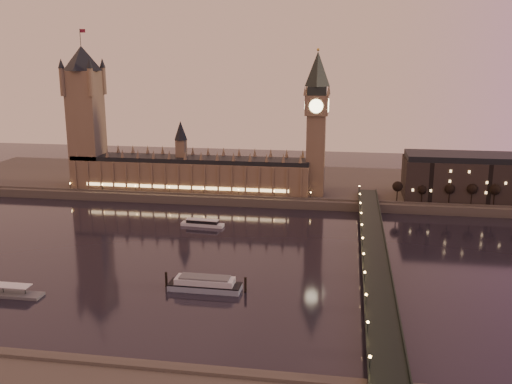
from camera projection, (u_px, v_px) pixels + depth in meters
ground at (201, 254)px, 310.12m from camera, size 700.00×700.00×0.00m
far_embankment at (288, 184)px, 463.00m from camera, size 560.00×130.00×6.00m
palace_of_westminster at (189, 170)px, 427.32m from camera, size 180.00×26.62×52.00m
victoria_tower at (85, 109)px, 429.40m from camera, size 31.68×31.68×118.00m
big_ben at (317, 115)px, 402.67m from camera, size 17.68×17.68×104.00m
westminster_bridge at (373, 254)px, 294.52m from camera, size 13.20×260.00×15.30m
bare_tree_0 at (399, 189)px, 393.41m from camera, size 6.31×6.31×12.84m
bare_tree_1 at (423, 189)px, 390.88m from camera, size 6.31×6.31×12.84m
bare_tree_2 at (448, 190)px, 388.36m from camera, size 6.31×6.31×12.84m
bare_tree_3 at (473, 191)px, 385.83m from camera, size 6.31×6.31×12.84m
bare_tree_4 at (498, 192)px, 383.30m from camera, size 6.31×6.31×12.84m
cruise_boat_a at (202, 223)px, 360.24m from camera, size 27.66×7.99×4.37m
moored_barge at (205, 284)px, 262.21m from camera, size 38.85×9.74×7.12m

